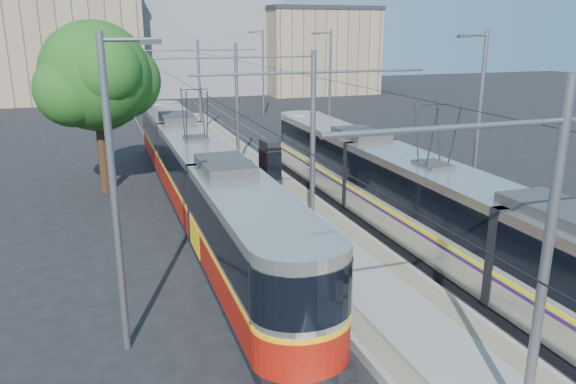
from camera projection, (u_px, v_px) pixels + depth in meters
name	position (u px, v px, depth m)	size (l,w,h in m)	color
ground	(418.00, 337.00, 15.21)	(160.00, 160.00, 0.00)	black
platform	(252.00, 179.00, 30.61)	(4.00, 50.00, 0.30)	gray
tactile_strip_left	(226.00, 179.00, 30.11)	(0.70, 50.00, 0.01)	gray
tactile_strip_right	(277.00, 174.00, 31.02)	(0.70, 50.00, 0.01)	gray
rails	(252.00, 182.00, 30.64)	(8.71, 70.00, 0.03)	gray
tram_left	(198.00, 174.00, 25.52)	(2.43, 29.24, 5.50)	black
tram_right	(430.00, 204.00, 20.61)	(2.43, 29.45, 5.50)	black
catenary	(266.00, 105.00, 26.80)	(9.20, 70.00, 7.00)	slate
street_lamps	(233.00, 97.00, 33.12)	(15.18, 38.22, 8.00)	slate
shelter	(270.00, 166.00, 27.06)	(0.81, 1.24, 2.63)	black
tree	(103.00, 78.00, 27.47)	(5.85, 5.41, 8.50)	#382314
building_left	(69.00, 47.00, 64.92)	(16.32, 12.24, 11.99)	#8B755E
building_centre	(199.00, 26.00, 72.85)	(18.36, 14.28, 16.93)	gray
building_right	(316.00, 50.00, 72.61)	(14.28, 10.20, 10.80)	#8B755E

